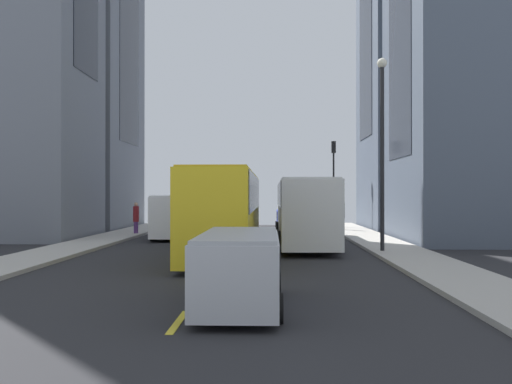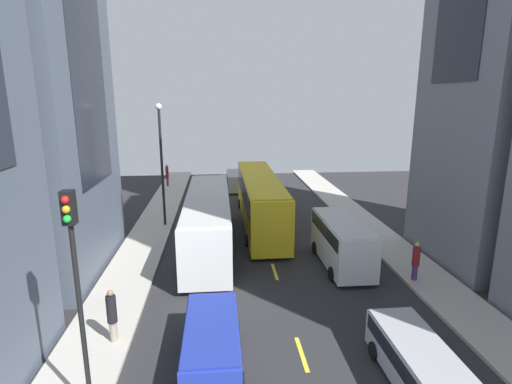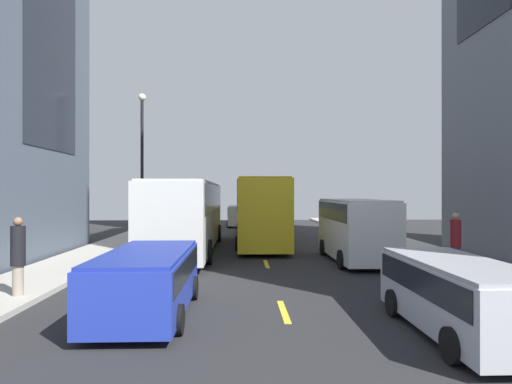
{
  "view_description": "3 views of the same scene",
  "coord_description": "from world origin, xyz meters",
  "px_view_note": "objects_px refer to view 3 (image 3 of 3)",
  "views": [
    {
      "loc": [
        -1.92,
        24.8,
        2.62
      ],
      "look_at": [
        -1.12,
        -2.09,
        2.76
      ],
      "focal_mm": 37.07,
      "sensor_mm": 36.0,
      "label": 1
    },
    {
      "loc": [
        -2.83,
        -26.39,
        9.06
      ],
      "look_at": [
        -0.34,
        0.07,
        2.71
      ],
      "focal_mm": 27.79,
      "sensor_mm": 36.0,
      "label": 2
    },
    {
      "loc": [
        -1.04,
        -24.48,
        2.87
      ],
      "look_at": [
        -0.2,
        -1.02,
        2.9
      ],
      "focal_mm": 30.63,
      "sensor_mm": 36.0,
      "label": 3
    }
  ],
  "objects_px": {
    "car_silver_1": "(239,214)",
    "delivery_van_white": "(356,225)",
    "pedestrian_crossing_mid": "(456,238)",
    "streetcar_yellow": "(259,205)",
    "pedestrian_walking_far": "(159,210)",
    "car_blue_0": "(147,277)",
    "car_silver_2": "(459,291)",
    "pedestrian_crossing_near": "(18,254)",
    "city_bus_white": "(188,210)"
  },
  "relations": [
    {
      "from": "city_bus_white",
      "to": "car_silver_2",
      "type": "height_order",
      "value": "city_bus_white"
    },
    {
      "from": "car_blue_0",
      "to": "car_silver_2",
      "type": "height_order",
      "value": "car_silver_2"
    },
    {
      "from": "streetcar_yellow",
      "to": "car_silver_1",
      "type": "bearing_deg",
      "value": 96.21
    },
    {
      "from": "car_silver_2",
      "to": "pedestrian_crossing_mid",
      "type": "bearing_deg",
      "value": 63.78
    },
    {
      "from": "car_blue_0",
      "to": "delivery_van_white",
      "type": "bearing_deg",
      "value": 47.81
    },
    {
      "from": "streetcar_yellow",
      "to": "car_silver_2",
      "type": "relative_size",
      "value": 3.07
    },
    {
      "from": "pedestrian_walking_far",
      "to": "pedestrian_crossing_near",
      "type": "bearing_deg",
      "value": 122.56
    },
    {
      "from": "city_bus_white",
      "to": "pedestrian_walking_far",
      "type": "height_order",
      "value": "city_bus_white"
    },
    {
      "from": "car_silver_1",
      "to": "delivery_van_white",
      "type": "bearing_deg",
      "value": -75.48
    },
    {
      "from": "city_bus_white",
      "to": "delivery_van_white",
      "type": "relative_size",
      "value": 2.2
    },
    {
      "from": "car_blue_0",
      "to": "pedestrian_walking_far",
      "type": "xyz_separation_m",
      "value": [
        -4.99,
        28.55,
        0.46
      ]
    },
    {
      "from": "city_bus_white",
      "to": "pedestrian_crossing_mid",
      "type": "xyz_separation_m",
      "value": [
        10.4,
        -5.83,
        -0.81
      ]
    },
    {
      "from": "car_blue_0",
      "to": "pedestrian_crossing_near",
      "type": "relative_size",
      "value": 2.27
    },
    {
      "from": "pedestrian_crossing_mid",
      "to": "pedestrian_crossing_near",
      "type": "height_order",
      "value": "pedestrian_crossing_near"
    },
    {
      "from": "streetcar_yellow",
      "to": "city_bus_white",
      "type": "bearing_deg",
      "value": -130.25
    },
    {
      "from": "delivery_van_white",
      "to": "car_blue_0",
      "type": "xyz_separation_m",
      "value": [
        -6.98,
        -7.7,
        -0.63
      ]
    },
    {
      "from": "car_blue_0",
      "to": "car_silver_2",
      "type": "xyz_separation_m",
      "value": [
        6.57,
        -1.71,
        0.0
      ]
    },
    {
      "from": "car_silver_2",
      "to": "pedestrian_crossing_mid",
      "type": "relative_size",
      "value": 2.3
    },
    {
      "from": "streetcar_yellow",
      "to": "car_silver_1",
      "type": "xyz_separation_m",
      "value": [
        -1.23,
        11.32,
        -1.1
      ]
    },
    {
      "from": "delivery_van_white",
      "to": "pedestrian_crossing_near",
      "type": "height_order",
      "value": "delivery_van_white"
    },
    {
      "from": "delivery_van_white",
      "to": "car_silver_1",
      "type": "relative_size",
      "value": 1.23
    },
    {
      "from": "pedestrian_crossing_mid",
      "to": "pedestrian_walking_far",
      "type": "distance_m",
      "value": 27.67
    },
    {
      "from": "streetcar_yellow",
      "to": "pedestrian_walking_far",
      "type": "xyz_separation_m",
      "value": [
        -8.26,
        13.11,
        -0.78
      ]
    },
    {
      "from": "car_silver_1",
      "to": "streetcar_yellow",
      "type": "bearing_deg",
      "value": -83.79
    },
    {
      "from": "city_bus_white",
      "to": "pedestrian_walking_far",
      "type": "xyz_separation_m",
      "value": [
        -4.61,
        17.41,
        -0.66
      ]
    },
    {
      "from": "delivery_van_white",
      "to": "pedestrian_crossing_mid",
      "type": "bearing_deg",
      "value": -38.14
    },
    {
      "from": "delivery_van_white",
      "to": "pedestrian_crossing_mid",
      "type": "relative_size",
      "value": 2.94
    },
    {
      "from": "city_bus_white",
      "to": "pedestrian_crossing_near",
      "type": "height_order",
      "value": "city_bus_white"
    },
    {
      "from": "streetcar_yellow",
      "to": "car_blue_0",
      "type": "xyz_separation_m",
      "value": [
        -3.28,
        -15.45,
        -1.24
      ]
    },
    {
      "from": "pedestrian_walking_far",
      "to": "streetcar_yellow",
      "type": "bearing_deg",
      "value": 152.06
    },
    {
      "from": "city_bus_white",
      "to": "pedestrian_walking_far",
      "type": "bearing_deg",
      "value": 104.84
    },
    {
      "from": "city_bus_white",
      "to": "pedestrian_crossing_near",
      "type": "bearing_deg",
      "value": -108.89
    },
    {
      "from": "city_bus_white",
      "to": "car_silver_1",
      "type": "distance_m",
      "value": 15.85
    },
    {
      "from": "delivery_van_white",
      "to": "pedestrian_walking_far",
      "type": "height_order",
      "value": "delivery_van_white"
    },
    {
      "from": "city_bus_white",
      "to": "streetcar_yellow",
      "type": "distance_m",
      "value": 5.65
    },
    {
      "from": "streetcar_yellow",
      "to": "pedestrian_walking_far",
      "type": "height_order",
      "value": "streetcar_yellow"
    },
    {
      "from": "city_bus_white",
      "to": "pedestrian_crossing_mid",
      "type": "bearing_deg",
      "value": -29.27
    },
    {
      "from": "car_blue_0",
      "to": "pedestrian_crossing_mid",
      "type": "relative_size",
      "value": 2.38
    },
    {
      "from": "delivery_van_white",
      "to": "streetcar_yellow",
      "type": "bearing_deg",
      "value": 115.57
    },
    {
      "from": "pedestrian_crossing_mid",
      "to": "pedestrian_walking_far",
      "type": "relative_size",
      "value": 0.88
    },
    {
      "from": "car_silver_1",
      "to": "car_silver_2",
      "type": "relative_size",
      "value": 1.03
    },
    {
      "from": "car_silver_1",
      "to": "car_blue_0",
      "type": "bearing_deg",
      "value": -94.37
    },
    {
      "from": "delivery_van_white",
      "to": "car_silver_1",
      "type": "distance_m",
      "value": 19.7
    },
    {
      "from": "pedestrian_crossing_near",
      "to": "pedestrian_crossing_mid",
      "type": "bearing_deg",
      "value": 115.29
    },
    {
      "from": "delivery_van_white",
      "to": "pedestrian_walking_far",
      "type": "bearing_deg",
      "value": 119.85
    },
    {
      "from": "car_blue_0",
      "to": "pedestrian_crossing_mid",
      "type": "distance_m",
      "value": 11.35
    },
    {
      "from": "streetcar_yellow",
      "to": "pedestrian_crossing_near",
      "type": "bearing_deg",
      "value": -116.44
    },
    {
      "from": "car_silver_1",
      "to": "pedestrian_walking_far",
      "type": "relative_size",
      "value": 2.11
    },
    {
      "from": "delivery_van_white",
      "to": "car_blue_0",
      "type": "distance_m",
      "value": 10.41
    },
    {
      "from": "city_bus_white",
      "to": "car_silver_2",
      "type": "distance_m",
      "value": 14.65
    }
  ]
}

